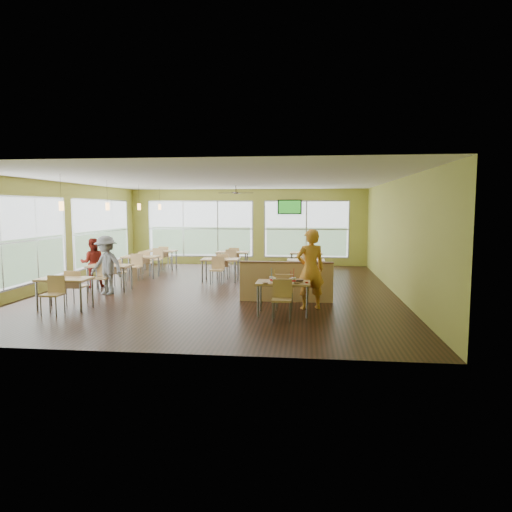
% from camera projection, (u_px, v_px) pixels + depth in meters
% --- Properties ---
extents(room, '(12.00, 12.04, 3.20)m').
position_uv_depth(room, '(220.00, 236.00, 13.35)').
color(room, black).
rests_on(room, ground).
extents(window_bays, '(9.24, 10.24, 2.38)m').
position_uv_depth(window_bays, '(165.00, 234.00, 16.70)').
color(window_bays, white).
rests_on(window_bays, room).
extents(main_table, '(1.22, 1.52, 0.87)m').
position_uv_depth(main_table, '(283.00, 287.00, 10.27)').
color(main_table, tan).
rests_on(main_table, floor).
extents(half_wall_divider, '(2.40, 0.14, 1.04)m').
position_uv_depth(half_wall_divider, '(286.00, 282.00, 11.71)').
color(half_wall_divider, tan).
rests_on(half_wall_divider, floor).
extents(dining_tables, '(6.92, 8.72, 0.87)m').
position_uv_depth(dining_tables, '(199.00, 261.00, 15.26)').
color(dining_tables, tan).
rests_on(dining_tables, floor).
extents(pendant_lights, '(0.11, 7.31, 0.86)m').
position_uv_depth(pendant_lights, '(124.00, 206.00, 14.28)').
color(pendant_lights, '#2D2119').
rests_on(pendant_lights, ceiling).
extents(ceiling_fan, '(1.25, 1.25, 0.29)m').
position_uv_depth(ceiling_fan, '(236.00, 193.00, 16.18)').
color(ceiling_fan, '#2D2119').
rests_on(ceiling_fan, ceiling).
extents(tv_backwall, '(1.00, 0.07, 0.60)m').
position_uv_depth(tv_backwall, '(290.00, 207.00, 18.89)').
color(tv_backwall, black).
rests_on(tv_backwall, wall_back).
extents(man_plaid, '(0.80, 0.64, 1.91)m').
position_uv_depth(man_plaid, '(310.00, 269.00, 10.83)').
color(man_plaid, orange).
rests_on(man_plaid, floor).
extents(patron_maroon, '(0.89, 0.80, 1.50)m').
position_uv_depth(patron_maroon, '(93.00, 263.00, 13.85)').
color(patron_maroon, maroon).
rests_on(patron_maroon, floor).
extents(patron_grey, '(1.21, 0.93, 1.64)m').
position_uv_depth(patron_grey, '(106.00, 265.00, 12.69)').
color(patron_grey, slate).
rests_on(patron_grey, floor).
extents(cup_blue, '(0.10, 0.10, 0.35)m').
position_uv_depth(cup_blue, '(271.00, 279.00, 10.18)').
color(cup_blue, white).
rests_on(cup_blue, main_table).
extents(cup_yellow, '(0.09, 0.09, 0.32)m').
position_uv_depth(cup_yellow, '(274.00, 280.00, 10.09)').
color(cup_yellow, white).
rests_on(cup_yellow, main_table).
extents(cup_red_near, '(0.08, 0.08, 0.30)m').
position_uv_depth(cup_red_near, '(291.00, 280.00, 10.07)').
color(cup_red_near, white).
rests_on(cup_red_near, main_table).
extents(cup_red_far, '(0.10, 0.10, 0.37)m').
position_uv_depth(cup_red_far, '(294.00, 280.00, 10.00)').
color(cup_red_far, white).
rests_on(cup_red_far, main_table).
extents(food_basket, '(0.26, 0.26, 0.06)m').
position_uv_depth(food_basket, '(298.00, 280.00, 10.25)').
color(food_basket, black).
rests_on(food_basket, main_table).
extents(ketchup_cup, '(0.07, 0.07, 0.03)m').
position_uv_depth(ketchup_cup, '(307.00, 283.00, 10.07)').
color(ketchup_cup, '#9A0E02').
rests_on(ketchup_cup, main_table).
extents(wrapper_left, '(0.17, 0.16, 0.04)m').
position_uv_depth(wrapper_left, '(265.00, 283.00, 10.00)').
color(wrapper_left, '#976E49').
rests_on(wrapper_left, main_table).
extents(wrapper_mid, '(0.23, 0.21, 0.05)m').
position_uv_depth(wrapper_mid, '(280.00, 280.00, 10.31)').
color(wrapper_mid, '#976E49').
rests_on(wrapper_mid, main_table).
extents(wrapper_right, '(0.18, 0.17, 0.04)m').
position_uv_depth(wrapper_right, '(297.00, 283.00, 10.01)').
color(wrapper_right, '#976E49').
rests_on(wrapper_right, main_table).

